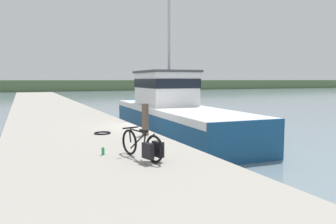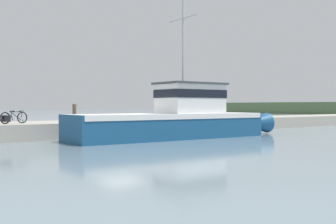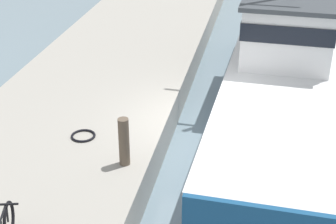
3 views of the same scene
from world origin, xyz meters
name	(u,v)px [view 1 (image 1 of 3)]	position (x,y,z in m)	size (l,w,h in m)	color
ground_plane	(157,146)	(0.00, 0.00, 0.00)	(320.00, 320.00, 0.00)	gray
dock_pier	(76,142)	(-3.30, 0.00, 0.45)	(4.91, 80.00, 0.90)	#A39E93
far_shoreline	(162,85)	(30.00, 70.16, 1.32)	(180.00, 5.00, 2.64)	#567047
fishing_boat_main	(171,111)	(1.91, 2.81, 1.18)	(3.52, 14.28, 8.23)	navy
bicycle_touring	(145,146)	(-2.51, -5.39, 1.23)	(0.69, 1.63, 0.70)	black
mooring_post	(145,120)	(-1.34, -2.22, 1.44)	(0.22, 0.22, 1.07)	brown
hose_coil	(102,133)	(-2.58, -1.32, 0.93)	(0.57, 0.57, 0.05)	black
water_bottle_by_bike	(103,151)	(-3.28, -4.48, 1.00)	(0.07, 0.07, 0.19)	green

